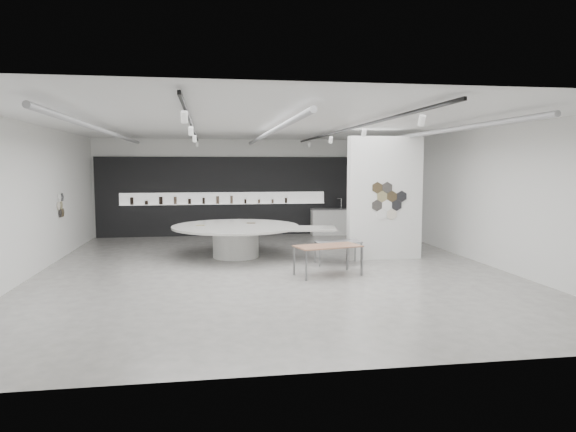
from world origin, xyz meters
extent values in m
cube|color=#9C9993|center=(0.00, 0.00, -0.01)|extent=(12.00, 14.00, 0.01)
cube|color=silver|center=(0.00, 0.00, 3.80)|extent=(12.00, 14.00, 0.01)
cube|color=white|center=(0.00, 7.00, 1.90)|extent=(12.00, 0.01, 3.80)
cube|color=white|center=(0.00, -7.00, 1.90)|extent=(12.00, 0.01, 3.80)
cube|color=white|center=(6.00, 0.00, 1.90)|extent=(0.01, 14.00, 3.80)
cube|color=white|center=(-6.00, 0.00, 1.90)|extent=(0.01, 14.00, 3.80)
cylinder|color=#939396|center=(-4.20, 0.50, 3.62)|extent=(0.12, 12.00, 0.12)
cylinder|color=#939396|center=(0.00, 0.50, 3.62)|extent=(0.12, 12.00, 0.12)
cylinder|color=#939396|center=(4.20, 0.50, 3.62)|extent=(0.12, 12.00, 0.12)
cube|color=black|center=(-2.00, 0.00, 3.70)|extent=(0.05, 13.00, 0.06)
cylinder|color=white|center=(-2.00, -5.00, 3.52)|extent=(0.11, 0.18, 0.21)
cylinder|color=white|center=(-2.00, -1.70, 3.52)|extent=(0.11, 0.18, 0.21)
cylinder|color=white|center=(-2.00, 1.60, 3.52)|extent=(0.11, 0.18, 0.21)
cylinder|color=white|center=(-2.00, 4.90, 3.52)|extent=(0.11, 0.18, 0.21)
cube|color=black|center=(2.00, 0.00, 3.70)|extent=(0.05, 13.00, 0.06)
cylinder|color=white|center=(2.00, -5.00, 3.52)|extent=(0.11, 0.18, 0.21)
cylinder|color=white|center=(2.00, -1.70, 3.52)|extent=(0.11, 0.18, 0.21)
cylinder|color=white|center=(2.00, 1.60, 3.52)|extent=(0.11, 0.18, 0.21)
cylinder|color=white|center=(2.00, 4.90, 3.52)|extent=(0.11, 0.18, 0.21)
cylinder|color=black|center=(-5.97, 2.50, 1.35)|extent=(0.03, 0.28, 0.28)
cylinder|color=#473A23|center=(-5.97, 2.76, 1.35)|extent=(0.03, 0.28, 0.28)
cylinder|color=#8C8256|center=(-5.97, 2.63, 1.58)|extent=(0.03, 0.28, 0.28)
cylinder|color=beige|center=(-5.97, 2.37, 1.58)|extent=(0.03, 0.28, 0.28)
cylinder|color=white|center=(-5.97, 2.50, 1.81)|extent=(0.03, 0.28, 0.28)
cylinder|color=black|center=(-5.97, 2.76, 1.81)|extent=(0.03, 0.28, 0.28)
cube|color=black|center=(0.00, 6.94, 1.55)|extent=(11.80, 0.10, 3.10)
cube|color=white|center=(-1.00, 6.87, 1.48)|extent=(8.00, 0.06, 0.46)
cube|color=white|center=(-1.00, 6.81, 1.25)|extent=(8.00, 0.18, 0.02)
cylinder|color=black|center=(-4.53, 6.81, 1.41)|extent=(0.13, 0.13, 0.29)
cylinder|color=black|center=(-3.99, 6.81, 1.34)|extent=(0.13, 0.13, 0.15)
cylinder|color=black|center=(-3.44, 6.81, 1.42)|extent=(0.14, 0.14, 0.30)
cylinder|color=brown|center=(-2.90, 6.81, 1.41)|extent=(0.12, 0.12, 0.29)
cylinder|color=black|center=(-2.36, 6.81, 1.37)|extent=(0.12, 0.12, 0.21)
cylinder|color=black|center=(-1.81, 6.81, 1.39)|extent=(0.10, 0.10, 0.25)
cylinder|color=brown|center=(-1.27, 6.81, 1.42)|extent=(0.12, 0.12, 0.30)
cylinder|color=brown|center=(-0.73, 6.81, 1.42)|extent=(0.10, 0.10, 0.31)
cylinder|color=black|center=(-0.19, 6.81, 1.35)|extent=(0.09, 0.09, 0.17)
cylinder|color=brown|center=(0.36, 6.81, 1.35)|extent=(0.10, 0.10, 0.16)
cylinder|color=brown|center=(0.90, 6.81, 1.34)|extent=(0.09, 0.09, 0.15)
cylinder|color=black|center=(1.44, 6.81, 1.37)|extent=(0.09, 0.09, 0.21)
cube|color=white|center=(3.50, 1.00, 1.80)|extent=(2.20, 0.35, 3.60)
cylinder|color=white|center=(3.50, 0.81, 1.60)|extent=(0.34, 0.03, 0.34)
cylinder|color=black|center=(3.80, 0.81, 1.60)|extent=(0.34, 0.03, 0.34)
cylinder|color=black|center=(3.20, 0.81, 1.60)|extent=(0.34, 0.03, 0.34)
cylinder|color=#473A23|center=(3.65, 0.81, 1.86)|extent=(0.34, 0.03, 0.34)
cylinder|color=#8C8256|center=(3.35, 0.81, 1.86)|extent=(0.34, 0.03, 0.34)
cylinder|color=beige|center=(3.65, 0.81, 1.34)|extent=(0.34, 0.03, 0.34)
cylinder|color=white|center=(3.35, 0.81, 1.34)|extent=(0.34, 0.03, 0.34)
cylinder|color=black|center=(3.95, 0.81, 1.86)|extent=(0.34, 0.03, 0.34)
cylinder|color=black|center=(3.50, 0.81, 2.12)|extent=(0.34, 0.03, 0.34)
cylinder|color=#473A23|center=(3.20, 0.81, 2.12)|extent=(0.34, 0.03, 0.34)
cylinder|color=white|center=(-0.84, 1.92, 0.45)|extent=(1.57, 1.57, 0.90)
cylinder|color=#B9B7AF|center=(-0.84, 1.92, 0.93)|extent=(4.35, 4.35, 0.06)
cube|color=#B9B7AF|center=(1.17, 1.08, 0.93)|extent=(1.83, 1.30, 0.06)
cube|color=#8C8256|center=(-1.88, 2.09, 0.97)|extent=(0.29, 0.23, 0.01)
cube|color=#473A23|center=(-0.32, 2.49, 0.97)|extent=(0.29, 0.23, 0.01)
cube|color=#97664E|center=(1.31, -1.05, 0.74)|extent=(1.77, 1.18, 0.03)
cube|color=slate|center=(0.65, -1.59, 0.36)|extent=(0.05, 0.05, 0.73)
cube|color=slate|center=(0.47, -0.88, 0.36)|extent=(0.05, 0.05, 0.73)
cube|color=slate|center=(2.14, -1.22, 0.36)|extent=(0.05, 0.05, 0.73)
cube|color=slate|center=(1.96, -0.51, 0.36)|extent=(0.05, 0.05, 0.73)
cube|color=gray|center=(1.94, 0.38, 0.63)|extent=(1.27, 0.66, 0.03)
cube|color=slate|center=(1.35, 0.08, 0.31)|extent=(0.04, 0.04, 0.62)
cube|color=slate|center=(1.34, 0.64, 0.31)|extent=(0.04, 0.04, 0.62)
cube|color=slate|center=(2.53, 0.11, 0.31)|extent=(0.04, 0.04, 0.62)
cube|color=slate|center=(2.52, 0.67, 0.31)|extent=(0.04, 0.04, 0.62)
cube|color=white|center=(3.34, 6.51, 0.50)|extent=(1.82, 0.77, 1.01)
cube|color=gray|center=(3.34, 6.51, 1.02)|extent=(1.87, 0.82, 0.03)
cylinder|color=silver|center=(3.69, 6.66, 1.24)|extent=(0.03, 0.03, 0.40)
cylinder|color=silver|center=(3.60, 6.66, 1.43)|extent=(0.18, 0.04, 0.03)
camera|label=1|loc=(-1.65, -13.45, 2.74)|focal=32.00mm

